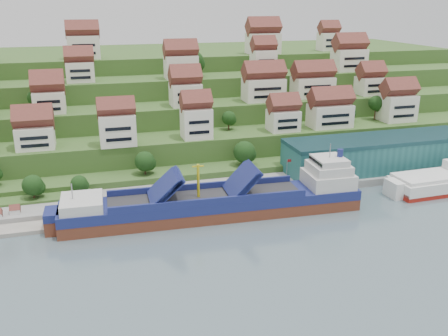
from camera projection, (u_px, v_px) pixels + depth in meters
name	position (u px, v px, depth m)	size (l,w,h in m)	color
ground	(236.00, 214.00, 128.37)	(300.00, 300.00, 0.00)	slate
quay	(286.00, 183.00, 146.94)	(180.00, 14.00, 2.20)	gray
hillside	(166.00, 100.00, 219.21)	(260.00, 128.00, 31.00)	#2D4C1E
hillside_village	(197.00, 86.00, 175.55)	(156.02, 65.12, 28.66)	white
hillside_trees	(183.00, 116.00, 162.08)	(140.41, 62.44, 31.17)	#1B3F15
warehouse	(379.00, 153.00, 155.23)	(60.00, 15.00, 10.00)	#246262
flagpole	(287.00, 171.00, 140.04)	(1.28, 0.16, 8.00)	gray
cargo_ship	(222.00, 203.00, 127.11)	(76.35, 15.12, 16.81)	brown
second_ship	(443.00, 182.00, 143.80)	(30.02, 11.95, 8.61)	maroon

